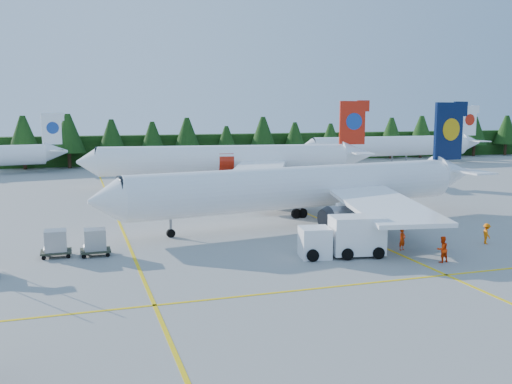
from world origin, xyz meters
name	(u,v)px	position (x,y,z in m)	size (l,w,h in m)	color
ground	(330,260)	(0.00, 0.00, 0.00)	(320.00, 320.00, 0.00)	#979792
taxi_stripe_a	(119,222)	(-14.00, 20.00, 0.01)	(0.25, 120.00, 0.01)	yellow
taxi_stripe_b	(302,211)	(6.00, 20.00, 0.01)	(0.25, 120.00, 0.01)	yellow
taxi_stripe_cross	(369,283)	(0.00, -6.00, 0.01)	(80.00, 0.25, 0.01)	yellow
treeline_hedge	(163,149)	(0.00, 82.00, 3.00)	(220.00, 4.00, 6.00)	black
airliner_navy	(294,188)	(2.39, 13.32, 3.63)	(41.39, 33.84, 12.08)	white
airliner_red	(220,160)	(2.69, 44.04, 3.78)	(43.22, 35.38, 12.59)	white
airliner_far_right	(386,146)	(43.89, 66.37, 3.78)	(41.44, 4.30, 12.06)	white
service_truck	(342,237)	(1.41, 0.82, 1.55)	(6.77, 3.37, 3.13)	white
uld_pair	(75,241)	(-18.26, 7.18, 1.19)	(5.20, 2.30, 1.76)	#303526
crew_a	(402,240)	(6.94, 1.10, 0.88)	(0.64, 0.42, 1.75)	#E83304
crew_b	(442,249)	(7.74, -3.04, 0.99)	(0.96, 0.75, 1.98)	#F53305
crew_c	(487,234)	(14.94, 0.80, 0.88)	(0.73, 0.49, 1.76)	orange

